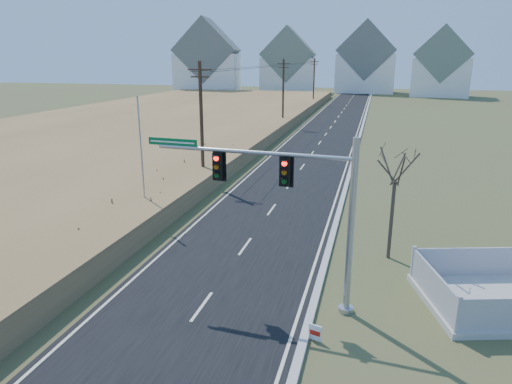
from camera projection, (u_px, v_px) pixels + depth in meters
name	position (u px, v px, depth m)	size (l,w,h in m)	color
ground	(219.00, 284.00, 19.42)	(260.00, 260.00, 0.00)	#4A5529
road	(334.00, 124.00, 65.74)	(8.00, 180.00, 0.06)	black
curb	(363.00, 124.00, 64.71)	(0.30, 180.00, 0.18)	#B2AFA8
reed_marsh	(150.00, 123.00, 62.19)	(38.00, 110.00, 1.30)	#A47F4A
utility_pole_near	(202.00, 122.00, 33.58)	(1.80, 0.26, 9.00)	#422D1E
utility_pole_mid	(283.00, 92.00, 61.38)	(1.80, 0.26, 9.00)	#422D1E
utility_pole_far	(314.00, 81.00, 89.17)	(1.80, 0.26, 9.00)	#422D1E
condo_nw	(207.00, 63.00, 119.21)	(17.69, 13.38, 19.05)	white
condo_nnw	(288.00, 66.00, 121.93)	(14.93, 11.17, 17.03)	white
condo_n	(366.00, 63.00, 120.54)	(15.27, 10.20, 18.54)	white
condo_ne	(441.00, 67.00, 108.93)	(14.12, 10.51, 16.52)	white
traffic_signal_mast	(302.00, 203.00, 16.70)	(8.37, 0.90, 6.67)	#9EA0A5
fence_enclosure	(511.00, 298.00, 17.69)	(7.58, 6.17, 1.51)	#B7B5AD
open_sign	(315.00, 333.00, 15.44)	(0.47, 0.18, 0.59)	white
flagpole	(143.00, 171.00, 26.57)	(0.32, 0.32, 7.21)	#B7B5AD
bare_tree	(396.00, 164.00, 20.65)	(2.16, 2.16, 5.72)	#4C3F33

